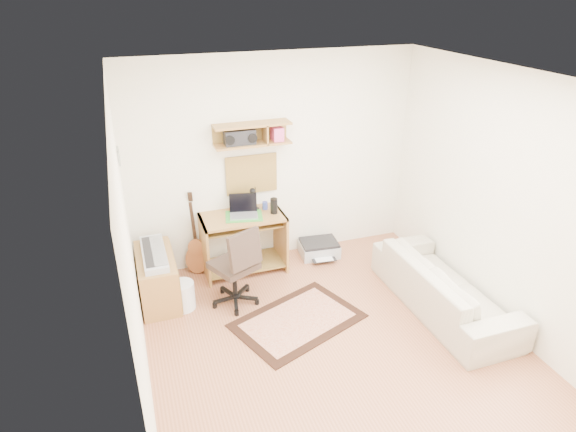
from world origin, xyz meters
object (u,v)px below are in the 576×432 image
object	(u,v)px
desk	(244,243)
cabinet	(157,278)
task_chair	(234,265)
sofa	(445,279)
printer	(319,249)

from	to	relation	value
desk	cabinet	size ratio (longest dim) A/B	1.11
desk	cabinet	bearing A→B (deg)	-165.32
desk	cabinet	xyz separation A→B (m)	(-1.08, -0.28, -0.10)
task_chair	sofa	distance (m)	2.31
cabinet	sofa	bearing A→B (deg)	-22.27
printer	task_chair	bearing A→B (deg)	-146.40
desk	sofa	bearing A→B (deg)	-38.56
desk	cabinet	world-z (taller)	desk
cabinet	printer	size ratio (longest dim) A/B	1.82
printer	sofa	xyz separation A→B (m)	(0.85, -1.53, 0.29)
printer	sofa	size ratio (longest dim) A/B	0.26
desk	printer	distance (m)	1.07
desk	printer	size ratio (longest dim) A/B	2.02
task_chair	sofa	world-z (taller)	task_chair
cabinet	printer	bearing A→B (deg)	8.64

